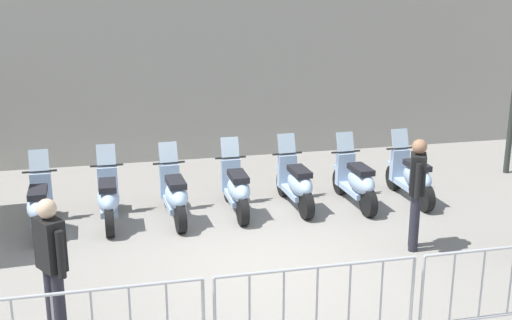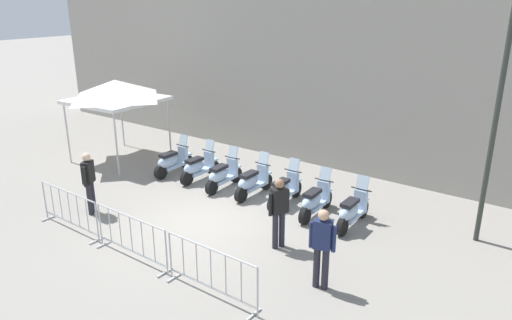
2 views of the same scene
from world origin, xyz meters
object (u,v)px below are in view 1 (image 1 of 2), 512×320
Objects in this scene: barrier_segment_2 at (510,288)px; officer_by_barriers at (52,262)px; motorcycle_1 at (108,199)px; barrier_segment_1 at (317,311)px; motorcycle_5 at (356,182)px; officer_near_row_end at (417,188)px; motorcycle_3 at (236,189)px; motorcycle_2 at (175,195)px; motorcycle_0 at (40,206)px; motorcycle_6 at (412,178)px; motorcycle_4 at (296,184)px.

officer_by_barriers is at bearing 166.03° from barrier_segment_2.
motorcycle_1 is 4.98m from barrier_segment_1.
officer_by_barriers is (-5.21, -3.11, 0.53)m from motorcycle_5.
motorcycle_3 is at bearing 134.53° from officer_near_row_end.
motorcycle_5 is 4.39m from barrier_segment_2.
motorcycle_5 is 0.75× the size of barrier_segment_2.
motorcycle_1 and motorcycle_5 have the same top height.
motorcycle_3 is at bearing 173.51° from motorcycle_5.
barrier_segment_1 is (0.78, -4.46, 0.07)m from motorcycle_2.
motorcycle_5 reaches higher than barrier_segment_1.
motorcycle_0 is 5.45m from barrier_segment_1.
motorcycle_5 is at bearing -6.49° from motorcycle_3.
motorcycle_6 is at bearing 49.50° from barrier_segment_1.
motorcycle_0 is 1.00× the size of motorcycle_2.
motorcycle_3 is 4.57m from officer_by_barriers.
motorcycle_1 is at bearing 151.46° from officer_near_row_end.
motorcycle_1 is at bearing 171.73° from motorcycle_2.
motorcycle_5 is (4.33, -0.39, 0.00)m from motorcycle_1.
barrier_segment_1 is at bearing -57.21° from motorcycle_0.
motorcycle_3 is 1.00× the size of officer_by_barriers.
motorcycle_5 is at bearing 90.88° from officer_near_row_end.
motorcycle_2 is at bearing 175.95° from motorcycle_5.
motorcycle_0 is 5.96m from officer_near_row_end.
motorcycle_0 is 1.00× the size of officer_near_row_end.
motorcycle_2 is 2.18m from motorcycle_4.
motorcycle_3 is at bearing -1.95° from motorcycle_0.
motorcycle_2 is 4.52m from barrier_segment_1.
officer_by_barriers is at bearing -120.41° from motorcycle_2.
motorcycle_5 is 6.10m from officer_by_barriers.
motorcycle_4 is (3.26, -0.19, 0.00)m from motorcycle_1.
officer_near_row_end reaches higher than barrier_segment_1.
motorcycle_3 is 2.18m from motorcycle_5.
motorcycle_2 is 4.34m from motorcycle_6.
motorcycle_2 is 0.75× the size of barrier_segment_2.
barrier_segment_2 is 1.32× the size of officer_by_barriers.
motorcycle_5 is at bearing -5.11° from motorcycle_1.
motorcycle_3 and motorcycle_5 have the same top height.
motorcycle_5 is 0.75× the size of barrier_segment_1.
barrier_segment_2 is at bearing -13.97° from officer_by_barriers.
motorcycle_0 is at bearing 138.31° from barrier_segment_2.
motorcycle_2 is at bearing -3.34° from motorcycle_0.
motorcycle_1 is (1.09, 0.03, 0.00)m from motorcycle_0.
officer_near_row_end is (2.50, 2.24, 0.45)m from barrier_segment_1.
barrier_segment_1 is 1.32× the size of officer_near_row_end.
motorcycle_5 is 1.08m from motorcycle_6.
officer_by_barriers is at bearing -167.84° from officer_near_row_end.
motorcycle_5 is 1.00× the size of officer_near_row_end.
barrier_segment_2 is (-1.18, -4.32, 0.07)m from motorcycle_6.
barrier_segment_2 is 2.45m from officer_near_row_end.
motorcycle_1 is 5.43m from motorcycle_6.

